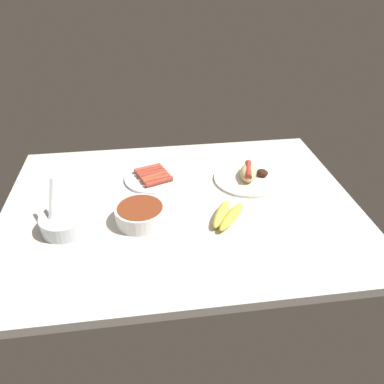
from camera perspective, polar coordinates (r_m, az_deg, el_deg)
name	(u,v)px	position (r cm, az deg, el deg)	size (l,w,h in cm)	color
ground_plane	(181,208)	(131.38, -1.64, -2.38)	(120.00, 90.00, 3.00)	silver
bowl_chili	(140,214)	(122.18, -7.73, -3.22)	(16.06, 16.06, 5.45)	white
banana_bunch	(226,215)	(122.82, 5.16, -3.48)	(14.14, 16.88, 3.63)	gold
plate_sausages	(153,177)	(144.47, -5.82, 2.26)	(21.69, 21.69, 3.01)	white
plate_hotdog_assembled	(248,176)	(144.64, 8.44, 2.35)	(25.37, 25.37, 5.61)	white
bowl_coleslaw	(64,222)	(124.30, -18.59, -4.27)	(14.73, 14.73, 14.90)	silver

